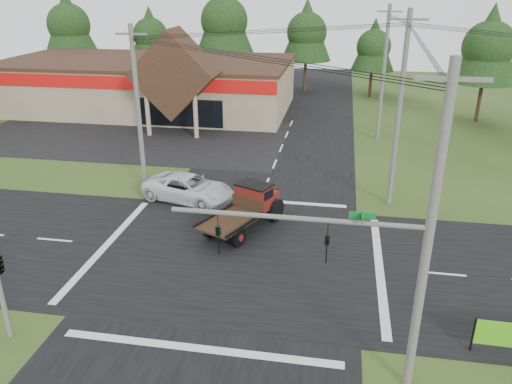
# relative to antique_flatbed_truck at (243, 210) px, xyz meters

# --- Properties ---
(ground) EXTENTS (120.00, 120.00, 0.00)m
(ground) POSITION_rel_antique_flatbed_truck_xyz_m (0.29, -2.95, -1.20)
(ground) COLOR #2A4117
(ground) RESTS_ON ground
(road_ns) EXTENTS (12.00, 120.00, 0.02)m
(road_ns) POSITION_rel_antique_flatbed_truck_xyz_m (0.29, -2.95, -1.19)
(road_ns) COLOR black
(road_ns) RESTS_ON ground
(road_ew) EXTENTS (120.00, 12.00, 0.02)m
(road_ew) POSITION_rel_antique_flatbed_truck_xyz_m (0.29, -2.95, -1.19)
(road_ew) COLOR black
(road_ew) RESTS_ON ground
(parking_apron) EXTENTS (28.00, 14.00, 0.02)m
(parking_apron) POSITION_rel_antique_flatbed_truck_xyz_m (-13.71, 16.05, -1.19)
(parking_apron) COLOR black
(parking_apron) RESTS_ON ground
(cvs_building) EXTENTS (30.40, 18.20, 9.19)m
(cvs_building) POSITION_rel_antique_flatbed_truck_xyz_m (-15.41, 26.62, 1.58)
(cvs_building) COLOR tan
(cvs_building) RESTS_ON ground
(traffic_signal_mast) EXTENTS (8.12, 0.24, 7.00)m
(traffic_signal_mast) POSITION_rel_antique_flatbed_truck_xyz_m (6.11, -10.45, 3.22)
(traffic_signal_mast) COLOR #595651
(traffic_signal_mast) RESTS_ON ground
(utility_pole_nr) EXTENTS (2.00, 0.30, 11.00)m
(utility_pole_nr) POSITION_rel_antique_flatbed_truck_xyz_m (7.79, -10.45, 4.44)
(utility_pole_nr) COLOR #595651
(utility_pole_nr) RESTS_ON ground
(utility_pole_nw) EXTENTS (2.00, 0.30, 10.50)m
(utility_pole_nw) POSITION_rel_antique_flatbed_truck_xyz_m (-7.71, 5.05, 4.19)
(utility_pole_nw) COLOR #595651
(utility_pole_nw) RESTS_ON ground
(utility_pole_ne) EXTENTS (2.00, 0.30, 11.50)m
(utility_pole_ne) POSITION_rel_antique_flatbed_truck_xyz_m (8.29, 5.05, 4.69)
(utility_pole_ne) COLOR #595651
(utility_pole_ne) RESTS_ON ground
(utility_pole_n) EXTENTS (2.00, 0.30, 11.20)m
(utility_pole_n) POSITION_rel_antique_flatbed_truck_xyz_m (8.29, 19.05, 4.54)
(utility_pole_n) COLOR #595651
(utility_pole_n) RESTS_ON ground
(tree_row_a) EXTENTS (6.72, 6.72, 12.12)m
(tree_row_a) POSITION_rel_antique_flatbed_truck_xyz_m (-29.71, 37.05, 6.85)
(tree_row_a) COLOR #332316
(tree_row_a) RESTS_ON ground
(tree_row_b) EXTENTS (5.60, 5.60, 10.10)m
(tree_row_b) POSITION_rel_antique_flatbed_truck_xyz_m (-19.71, 39.05, 5.50)
(tree_row_b) COLOR #332316
(tree_row_b) RESTS_ON ground
(tree_row_c) EXTENTS (7.28, 7.28, 13.13)m
(tree_row_c) POSITION_rel_antique_flatbed_truck_xyz_m (-9.71, 38.05, 7.52)
(tree_row_c) COLOR #332316
(tree_row_c) RESTS_ON ground
(tree_row_d) EXTENTS (6.16, 6.16, 11.11)m
(tree_row_d) POSITION_rel_antique_flatbed_truck_xyz_m (0.29, 39.05, 6.18)
(tree_row_d) COLOR #332316
(tree_row_d) RESTS_ON ground
(tree_row_e) EXTENTS (5.04, 5.04, 9.09)m
(tree_row_e) POSITION_rel_antique_flatbed_truck_xyz_m (8.29, 37.05, 4.83)
(tree_row_e) COLOR #332316
(tree_row_e) RESTS_ON ground
(tree_side_ne) EXTENTS (6.16, 6.16, 11.11)m
(tree_side_ne) POSITION_rel_antique_flatbed_truck_xyz_m (18.29, 27.05, 6.18)
(tree_side_ne) COLOR #332316
(tree_side_ne) RESTS_ON ground
(antique_flatbed_truck) EXTENTS (4.36, 6.14, 2.40)m
(antique_flatbed_truck) POSITION_rel_antique_flatbed_truck_xyz_m (0.00, 0.00, 0.00)
(antique_flatbed_truck) COLOR #571B0C
(antique_flatbed_truck) RESTS_ON ground
(white_pickup) EXTENTS (6.34, 4.10, 1.63)m
(white_pickup) POSITION_rel_antique_flatbed_truck_xyz_m (-4.14, 3.45, -0.39)
(white_pickup) COLOR white
(white_pickup) RESTS_ON ground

